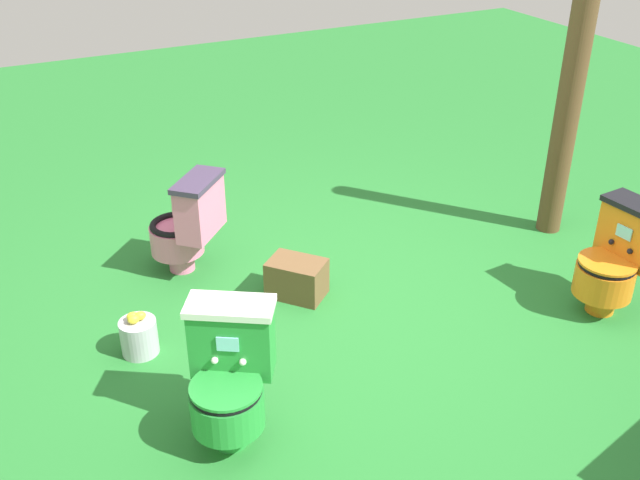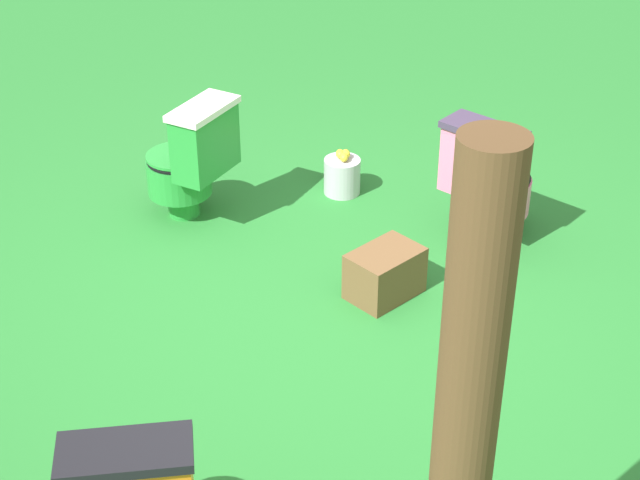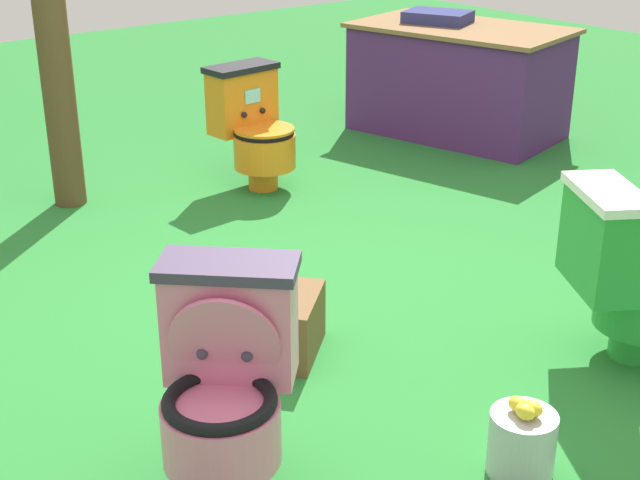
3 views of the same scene
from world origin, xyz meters
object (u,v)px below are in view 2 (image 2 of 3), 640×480
toilet_pink (490,179)px  small_crate (385,273)px  wooden_post (463,448)px  toilet_green (191,160)px  lemon_bucket (342,175)px

toilet_pink → small_crate: size_ratio=1.97×
toilet_pink → small_crate: (-0.53, 0.62, -0.25)m
wooden_post → small_crate: (2.16, -0.03, -0.84)m
wooden_post → toilet_green: bearing=18.2°
toilet_green → toilet_pink: bearing=-68.9°
lemon_bucket → toilet_pink: bearing=-126.5°
toilet_green → small_crate: (-0.84, -1.02, -0.24)m
toilet_green → small_crate: 1.35m
toilet_pink → wooden_post: wooden_post is taller
small_crate → lemon_bucket: (1.10, 0.14, -0.01)m
toilet_green → toilet_pink: size_ratio=1.00×
small_crate → lemon_bucket: size_ratio=1.33×
wooden_post → small_crate: 2.32m
small_crate → lemon_bucket: lemon_bucket is taller
wooden_post → lemon_bucket: size_ratio=7.02×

